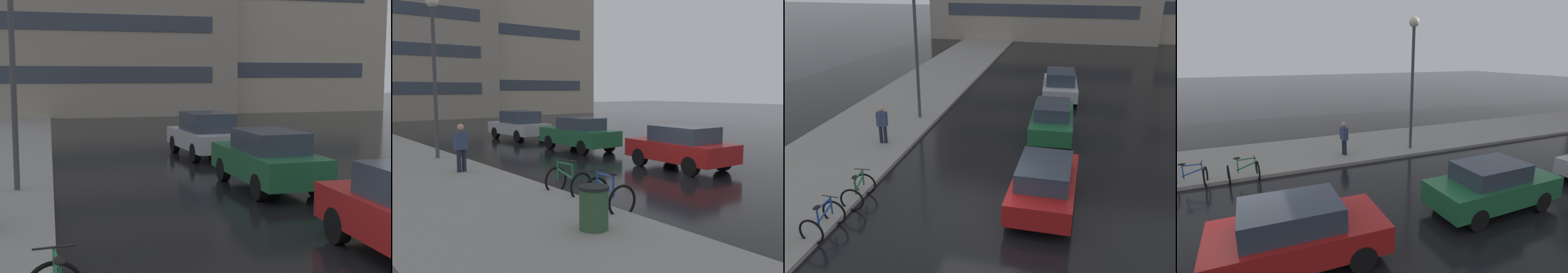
% 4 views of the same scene
% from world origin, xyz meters
% --- Properties ---
extents(ground_plane, '(140.00, 140.00, 0.00)m').
position_xyz_m(ground_plane, '(0.00, 0.00, 0.00)').
color(ground_plane, black).
extents(bicycle_nearest, '(0.81, 1.11, 0.96)m').
position_xyz_m(bicycle_nearest, '(-3.71, -1.61, 0.41)').
color(bicycle_nearest, black).
rests_on(bicycle_nearest, ground).
extents(bicycle_second, '(0.83, 1.15, 0.99)m').
position_xyz_m(bicycle_second, '(-3.59, 0.16, 0.40)').
color(bicycle_second, black).
rests_on(bicycle_second, ground).
extents(car_red, '(1.92, 3.91, 1.52)m').
position_xyz_m(car_red, '(1.94, 1.18, 0.78)').
color(car_red, '#AD1919').
rests_on(car_red, ground).
extents(car_green, '(1.79, 4.11, 1.52)m').
position_xyz_m(car_green, '(1.75, 7.05, 0.78)').
color(car_green, '#1E6038').
rests_on(car_green, ground).
extents(car_silver, '(2.02, 4.04, 1.59)m').
position_xyz_m(car_silver, '(1.76, 12.83, 0.80)').
color(car_silver, '#B2B5BA').
rests_on(car_silver, ground).
extents(pedestrian, '(0.43, 0.30, 1.69)m').
position_xyz_m(pedestrian, '(-4.76, 4.52, 0.95)').
color(pedestrian, '#1E2333').
rests_on(pedestrian, ground).
extents(streetlamp, '(0.47, 0.47, 6.31)m').
position_xyz_m(streetlamp, '(-4.45, 7.86, 4.43)').
color(streetlamp, '#424247').
rests_on(streetlamp, ground).
extents(trash_bin, '(0.58, 0.58, 0.98)m').
position_xyz_m(trash_bin, '(-4.93, -2.66, 0.49)').
color(trash_bin, '#2D5133').
rests_on(trash_bin, ground).
extents(building_facade_side, '(23.36, 9.55, 18.15)m').
position_xyz_m(building_facade_side, '(10.89, 37.58, 9.07)').
color(building_facade_side, '#B2A893').
rests_on(building_facade_side, ground).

